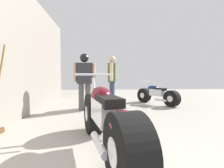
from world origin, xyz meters
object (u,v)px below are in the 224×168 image
motorcycle_maroon_cruiser (106,120)px  mechanic_in_blue (112,78)px  mechanic_with_helmet (84,76)px  motorcycle_black_naked (158,95)px

motorcycle_maroon_cruiser → mechanic_in_blue: bearing=84.2°
mechanic_in_blue → mechanic_with_helmet: mechanic_in_blue is taller
motorcycle_black_naked → mechanic_with_helmet: mechanic_with_helmet is taller
mechanic_with_helmet → motorcycle_maroon_cruiser: bearing=-79.2°
motorcycle_maroon_cruiser → mechanic_in_blue: size_ratio=1.33×
motorcycle_maroon_cruiser → motorcycle_black_naked: bearing=61.0°
motorcycle_black_naked → mechanic_in_blue: size_ratio=0.96×
motorcycle_black_naked → mechanic_in_blue: 1.74m
motorcycle_maroon_cruiser → mechanic_in_blue: 3.25m
motorcycle_black_naked → mechanic_in_blue: (-1.61, -0.29, 0.59)m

